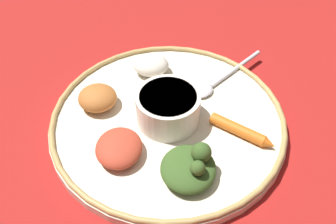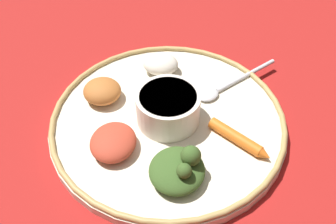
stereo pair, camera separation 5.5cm
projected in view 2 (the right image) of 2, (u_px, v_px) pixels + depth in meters
name	position (u px, v px, depth m)	size (l,w,h in m)	color
ground_plane	(168.00, 126.00, 0.57)	(2.40, 2.40, 0.00)	maroon
platter	(168.00, 122.00, 0.57)	(0.34, 0.34, 0.01)	beige
platter_rim	(168.00, 118.00, 0.56)	(0.34, 0.34, 0.01)	tan
center_bowl	(168.00, 107.00, 0.54)	(0.09, 0.09, 0.05)	silver
spoon	(226.00, 86.00, 0.61)	(0.15, 0.07, 0.01)	silver
greens_pile	(179.00, 169.00, 0.48)	(0.09, 0.09, 0.05)	#385623
carrot_near_spoon	(239.00, 139.00, 0.53)	(0.03, 0.10, 0.02)	orange
mound_chickpea	(102.00, 91.00, 0.58)	(0.06, 0.05, 0.03)	#B2662D
mound_berbere_red	(113.00, 142.00, 0.51)	(0.07, 0.06, 0.03)	#B73D28
mound_rice_white	(161.00, 64.00, 0.62)	(0.06, 0.05, 0.03)	silver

